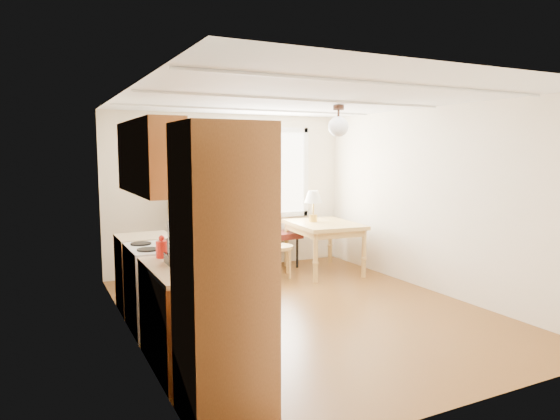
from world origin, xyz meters
TOP-DOWN VIEW (x-y plane):
  - room_shell at (0.00, 0.00)m, footprint 4.60×5.60m
  - kitchen_run at (-1.72, -0.63)m, footprint 0.65×3.40m
  - window_unit at (0.60, 2.47)m, footprint 1.64×0.05m
  - pendant_light at (0.70, 0.40)m, footprint 0.26×0.26m
  - refrigerator at (-0.65, 2.12)m, footprint 0.73×0.75m
  - bench at (0.46, 2.20)m, footprint 1.27×0.54m
  - dining_table at (1.23, 1.60)m, footprint 1.06×1.35m
  - chair at (0.37, 1.67)m, footprint 0.49×0.49m
  - table_lamp at (1.13, 1.75)m, footprint 0.29×0.29m
  - coffee_maker at (-1.72, -0.72)m, footprint 0.20×0.27m
  - kettle at (-1.79, -0.40)m, footprint 0.11×0.11m

SIDE VIEW (x-z plane):
  - bench at x=0.46m, z-range 0.22..0.80m
  - chair at x=0.37m, z-range 0.07..1.09m
  - dining_table at x=1.23m, z-range 0.29..1.08m
  - kitchen_run at x=-1.72m, z-range -0.26..1.94m
  - refrigerator at x=-0.65m, z-range 0.00..1.75m
  - kettle at x=-1.79m, z-range 0.88..1.10m
  - coffee_maker at x=-1.72m, z-range 0.85..1.24m
  - table_lamp at x=1.13m, z-range 0.90..1.40m
  - room_shell at x=0.00m, z-range -0.06..2.56m
  - window_unit at x=0.60m, z-range 0.79..2.31m
  - pendant_light at x=0.70m, z-range 2.04..2.44m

